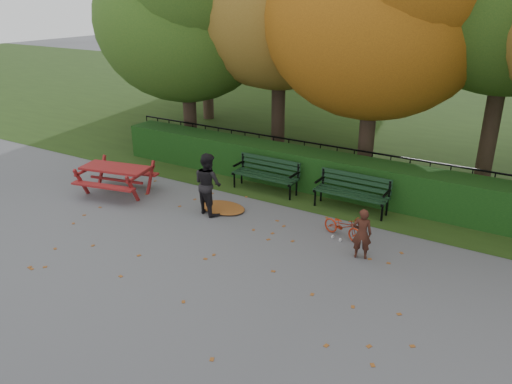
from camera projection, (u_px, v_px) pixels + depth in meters
The scene contains 13 objects.
ground at pixel (229, 262), 9.82m from camera, with size 90.00×90.00×0.00m, color slate.
grass_strip at pixel (417, 119), 20.91m from camera, with size 90.00×90.00×0.00m, color #1F3511.
hedge at pixel (324, 173), 13.20m from camera, with size 13.00×0.90×1.00m, color black.
iron_fence at pixel (336, 163), 13.82m from camera, with size 14.00×0.04×1.02m.
tree_a at pixel (188, 7), 15.05m from camera, with size 5.88×5.60×7.48m.
bench_left at pixel (267, 172), 13.19m from camera, with size 1.80×0.57×0.88m.
bench_right at pixel (353, 189), 12.03m from camera, with size 1.80×0.57×0.88m.
picnic_table at pixel (116, 173), 12.94m from camera, with size 2.01×1.75×0.85m.
leaf_pile at pixel (223, 208), 12.21m from camera, with size 1.18×0.82×0.08m, color brown.
leaf_scatter at pixel (237, 256), 10.06m from camera, with size 9.00×5.70×0.01m, color brown, non-canonical shape.
child at pixel (362, 234), 9.81m from camera, with size 0.39×0.25×1.06m, color #3D1C13.
adult at pixel (208, 184), 11.75m from camera, with size 0.73×0.57×1.50m, color black.
bicycle at pixel (343, 226), 10.74m from camera, with size 0.35×0.99×0.52m, color #AA280F.
Camera 1 is at (4.93, -7.06, 4.96)m, focal length 35.00 mm.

